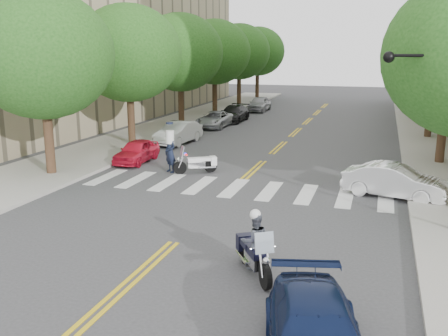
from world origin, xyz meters
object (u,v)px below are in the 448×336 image
at_px(motorcycle_parked, 199,163).
at_px(officer_standing, 170,152).
at_px(motorcycle_police, 254,245).
at_px(convertible, 395,181).

distance_m(motorcycle_parked, officer_standing, 1.48).
bearing_deg(motorcycle_police, motorcycle_parked, -95.21).
height_order(motorcycle_parked, officer_standing, officer_standing).
bearing_deg(officer_standing, motorcycle_parked, 45.44).
xyz_separation_m(motorcycle_police, officer_standing, (-6.61, 9.69, 0.17)).
height_order(motorcycle_parked, convertible, motorcycle_parked).
relative_size(motorcycle_parked, convertible, 0.47).
bearing_deg(officer_standing, convertible, 28.04).
bearing_deg(motorcycle_parked, motorcycle_police, 173.79).
relative_size(officer_standing, convertible, 0.48).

